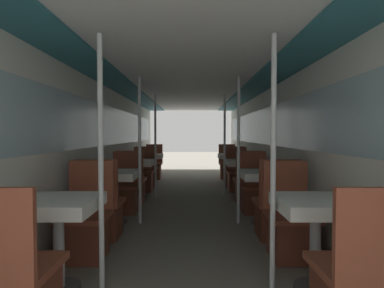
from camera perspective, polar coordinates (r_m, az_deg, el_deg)
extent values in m
cube|color=silver|center=(5.50, -15.57, -0.63)|extent=(0.05, 10.46, 2.09)
cube|color=silver|center=(5.49, -15.49, 3.39)|extent=(0.03, 9.62, 0.68)
cube|color=silver|center=(5.48, 15.02, -0.63)|extent=(0.05, 10.46, 2.09)
cube|color=silver|center=(5.47, 14.93, 3.41)|extent=(0.03, 9.62, 0.68)
cube|color=silver|center=(5.36, -0.31, 11.10)|extent=(2.90, 10.46, 0.04)
cube|color=#2D707F|center=(5.49, -13.01, 10.46)|extent=(0.52, 10.04, 0.03)
cube|color=#2D707F|center=(5.47, 12.43, 10.49)|extent=(0.52, 10.04, 0.03)
cylinder|color=#4C4C51|center=(2.95, -23.81, -23.71)|extent=(0.34, 0.34, 0.01)
cylinder|color=#B7B7BC|center=(2.82, -23.91, -17.01)|extent=(0.09, 0.09, 0.71)
cube|color=#B2B2B7|center=(2.72, -24.01, -9.72)|extent=(0.58, 0.58, 0.02)
cube|color=white|center=(2.73, -24.00, -10.53)|extent=(0.62, 0.62, 0.11)
cube|color=brown|center=(2.30, -30.35, -19.86)|extent=(0.48, 0.48, 0.05)
cube|color=brown|center=(3.39, -19.60, -16.65)|extent=(0.40, 0.40, 0.41)
cube|color=brown|center=(3.33, -19.65, -12.90)|extent=(0.48, 0.48, 0.05)
cube|color=brown|center=(3.47, -18.47, -7.41)|extent=(0.48, 0.04, 0.53)
cylinder|color=silver|center=(2.55, -16.84, -3.44)|extent=(0.04, 0.04, 2.09)
cylinder|color=#4C4C51|center=(4.57, -14.22, -14.30)|extent=(0.34, 0.34, 0.01)
cylinder|color=#B7B7BC|center=(4.48, -14.26, -9.83)|extent=(0.09, 0.09, 0.71)
cube|color=#B2B2B7|center=(4.42, -14.30, -5.19)|extent=(0.58, 0.58, 0.02)
cube|color=white|center=(4.43, -14.29, -5.70)|extent=(0.62, 0.62, 0.11)
cube|color=brown|center=(3.96, -16.44, -13.89)|extent=(0.40, 0.40, 0.41)
cube|color=brown|center=(3.91, -16.47, -10.65)|extent=(0.48, 0.48, 0.05)
cube|color=brown|center=(3.65, -17.50, -6.94)|extent=(0.48, 0.04, 0.53)
cube|color=brown|center=(5.08, -12.55, -10.35)|extent=(0.40, 0.40, 0.41)
cube|color=brown|center=(5.04, -12.57, -7.80)|extent=(0.48, 0.48, 0.05)
cube|color=brown|center=(5.21, -12.06, -4.27)|extent=(0.48, 0.04, 0.53)
cylinder|color=silver|center=(4.32, -9.79, -1.25)|extent=(0.04, 0.04, 2.09)
cylinder|color=#4C4C51|center=(6.29, -10.06, -9.78)|extent=(0.34, 0.34, 0.01)
cylinder|color=#B7B7BC|center=(6.23, -10.08, -6.50)|extent=(0.09, 0.09, 0.71)
cube|color=#B2B2B7|center=(6.19, -10.10, -3.16)|extent=(0.58, 0.58, 0.02)
cube|color=white|center=(6.19, -10.09, -3.52)|extent=(0.62, 0.62, 0.11)
cube|color=brown|center=(5.68, -11.14, -9.03)|extent=(0.40, 0.40, 0.41)
cube|color=brown|center=(5.65, -11.16, -6.74)|extent=(0.48, 0.48, 0.05)
cube|color=brown|center=(5.40, -11.63, -4.05)|extent=(0.48, 0.04, 0.53)
cube|color=brown|center=(6.84, -9.18, -7.17)|extent=(0.40, 0.40, 0.41)
cube|color=brown|center=(6.80, -9.19, -5.26)|extent=(0.48, 0.48, 0.05)
cube|color=brown|center=(6.99, -8.91, -2.69)|extent=(0.48, 0.04, 0.53)
cylinder|color=silver|center=(6.12, -6.85, -0.32)|extent=(0.04, 0.04, 2.09)
cylinder|color=#4C4C51|center=(8.06, -7.75, -7.20)|extent=(0.34, 0.34, 0.01)
cylinder|color=#B7B7BC|center=(8.01, -7.76, -4.63)|extent=(0.09, 0.09, 0.71)
cube|color=#B2B2B7|center=(7.98, -7.78, -2.02)|extent=(0.58, 0.58, 0.02)
cube|color=white|center=(7.98, -7.77, -2.30)|extent=(0.62, 0.62, 0.11)
cube|color=brown|center=(7.45, -8.39, -6.42)|extent=(0.40, 0.40, 0.41)
cube|color=brown|center=(7.42, -8.40, -4.67)|extent=(0.48, 0.48, 0.05)
cube|color=brown|center=(7.18, -8.67, -2.57)|extent=(0.48, 0.04, 0.53)
cube|color=brown|center=(8.62, -7.21, -5.29)|extent=(0.40, 0.40, 0.41)
cube|color=brown|center=(8.59, -7.22, -3.77)|extent=(0.48, 0.48, 0.05)
cube|color=brown|center=(8.78, -7.05, -1.76)|extent=(0.48, 0.04, 0.53)
cylinder|color=#4C4C51|center=(2.92, 22.47, -23.97)|extent=(0.34, 0.34, 0.01)
cylinder|color=#B7B7BC|center=(2.79, 22.57, -17.21)|extent=(0.09, 0.09, 0.71)
cube|color=#B2B2B7|center=(2.69, 22.67, -9.84)|extent=(0.58, 0.58, 0.02)
cube|color=white|center=(2.70, 22.66, -10.66)|extent=(0.62, 0.62, 0.11)
cube|color=brown|center=(2.26, 28.72, -20.22)|extent=(0.48, 0.48, 0.05)
cube|color=brown|center=(1.99, 31.96, -14.56)|extent=(0.48, 0.04, 0.53)
cube|color=brown|center=(3.37, 18.50, -16.78)|extent=(0.40, 0.40, 0.41)
cube|color=brown|center=(3.30, 18.55, -13.01)|extent=(0.48, 0.48, 0.05)
cube|color=brown|center=(3.44, 17.44, -7.46)|extent=(0.48, 0.04, 0.53)
cylinder|color=silver|center=(2.53, 15.34, -3.48)|extent=(0.04, 0.04, 2.09)
cylinder|color=#4C4C51|center=(4.55, 13.46, -14.36)|extent=(0.34, 0.34, 0.01)
cylinder|color=#B7B7BC|center=(4.46, 13.50, -9.88)|extent=(0.09, 0.09, 0.71)
cube|color=#B2B2B7|center=(4.40, 13.53, -5.22)|extent=(0.58, 0.58, 0.02)
cube|color=white|center=(4.41, 13.53, -5.73)|extent=(0.62, 0.62, 0.11)
cube|color=brown|center=(3.94, 15.53, -13.97)|extent=(0.40, 0.40, 0.41)
cube|color=brown|center=(3.89, 15.56, -10.71)|extent=(0.48, 0.48, 0.05)
cube|color=brown|center=(3.63, 16.53, -6.98)|extent=(0.48, 0.04, 0.53)
cube|color=brown|center=(5.06, 11.90, -10.38)|extent=(0.40, 0.40, 0.41)
cube|color=brown|center=(5.02, 11.92, -7.83)|extent=(0.48, 0.48, 0.05)
cube|color=brown|center=(5.19, 11.45, -4.29)|extent=(0.48, 0.04, 0.53)
cylinder|color=silver|center=(4.31, 8.99, -1.25)|extent=(0.04, 0.04, 2.09)
cylinder|color=#4C4C51|center=(6.28, 9.58, -9.80)|extent=(0.34, 0.34, 0.01)
cylinder|color=#B7B7BC|center=(6.22, 9.60, -6.52)|extent=(0.09, 0.09, 0.71)
cube|color=#B2B2B7|center=(6.18, 9.62, -3.16)|extent=(0.58, 0.58, 0.02)
cube|color=white|center=(6.18, 9.62, -3.53)|extent=(0.62, 0.62, 0.11)
cube|color=brown|center=(5.67, 10.59, -9.06)|extent=(0.40, 0.40, 0.41)
cube|color=brown|center=(5.63, 10.61, -6.76)|extent=(0.48, 0.48, 0.05)
cube|color=brown|center=(5.38, 11.05, -4.07)|extent=(0.48, 0.04, 0.53)
cube|color=brown|center=(6.82, 8.77, -7.19)|extent=(0.40, 0.40, 0.41)
cube|color=brown|center=(6.79, 8.78, -5.28)|extent=(0.48, 0.48, 0.05)
cube|color=brown|center=(6.98, 8.52, -2.70)|extent=(0.48, 0.04, 0.53)
cylinder|color=silver|center=(6.11, 6.36, -0.33)|extent=(0.04, 0.04, 2.09)
cylinder|color=#4C4C51|center=(8.05, 7.44, -7.21)|extent=(0.34, 0.34, 0.01)
cylinder|color=#B7B7BC|center=(8.00, 7.45, -4.63)|extent=(0.09, 0.09, 0.71)
cube|color=#B2B2B7|center=(7.97, 7.47, -2.02)|extent=(0.58, 0.58, 0.02)
cube|color=white|center=(7.97, 7.46, -2.31)|extent=(0.62, 0.62, 0.11)
cube|color=brown|center=(7.44, 8.04, -6.43)|extent=(0.40, 0.40, 0.41)
cube|color=brown|center=(7.41, 8.04, -4.67)|extent=(0.48, 0.48, 0.05)
cube|color=brown|center=(7.17, 8.29, -2.58)|extent=(0.48, 0.04, 0.53)
cube|color=brown|center=(8.61, 6.94, -5.29)|extent=(0.40, 0.40, 0.41)
cube|color=brown|center=(8.58, 6.95, -3.78)|extent=(0.48, 0.48, 0.05)
cube|color=brown|center=(8.77, 6.79, -1.76)|extent=(0.48, 0.04, 0.53)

